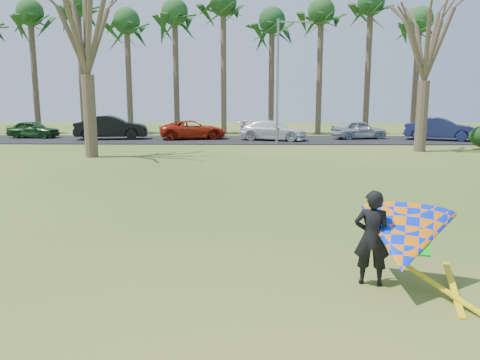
{
  "coord_description": "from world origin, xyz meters",
  "views": [
    {
      "loc": [
        0.24,
        -9.01,
        3.04
      ],
      "look_at": [
        0.0,
        2.0,
        1.1
      ],
      "focal_mm": 35.0,
      "sensor_mm": 36.0,
      "label": 1
    }
  ],
  "objects_px": {
    "car_2": "(193,130)",
    "bare_tree_left": "(84,19)",
    "streetlight": "(280,76)",
    "car_3": "(273,130)",
    "bare_tree_right": "(427,33)",
    "kite_flyer": "(402,239)",
    "car_1": "(112,127)",
    "car_4": "(359,129)",
    "car_5": "(441,129)",
    "car_0": "(33,129)"
  },
  "relations": [
    {
      "from": "car_2",
      "to": "bare_tree_left",
      "type": "bearing_deg",
      "value": 145.13
    },
    {
      "from": "streetlight",
      "to": "car_3",
      "type": "distance_m",
      "value": 4.41
    },
    {
      "from": "bare_tree_right",
      "to": "kite_flyer",
      "type": "relative_size",
      "value": 3.86
    },
    {
      "from": "car_1",
      "to": "car_3",
      "type": "distance_m",
      "value": 11.74
    },
    {
      "from": "bare_tree_right",
      "to": "car_2",
      "type": "height_order",
      "value": "bare_tree_right"
    },
    {
      "from": "bare_tree_right",
      "to": "car_4",
      "type": "bearing_deg",
      "value": 102.95
    },
    {
      "from": "car_1",
      "to": "kite_flyer",
      "type": "height_order",
      "value": "kite_flyer"
    },
    {
      "from": "car_1",
      "to": "car_3",
      "type": "height_order",
      "value": "car_1"
    },
    {
      "from": "bare_tree_left",
      "to": "car_1",
      "type": "xyz_separation_m",
      "value": [
        -1.87,
        9.98,
        -6.01
      ]
    },
    {
      "from": "bare_tree_left",
      "to": "kite_flyer",
      "type": "bearing_deg",
      "value": -57.74
    },
    {
      "from": "car_5",
      "to": "kite_flyer",
      "type": "xyz_separation_m",
      "value": [
        -11.16,
        -26.53,
        -0.01
      ]
    },
    {
      "from": "car_1",
      "to": "streetlight",
      "type": "bearing_deg",
      "value": -113.56
    },
    {
      "from": "car_1",
      "to": "bare_tree_right",
      "type": "bearing_deg",
      "value": -119.01
    },
    {
      "from": "car_0",
      "to": "car_5",
      "type": "relative_size",
      "value": 0.78
    },
    {
      "from": "bare_tree_left",
      "to": "car_3",
      "type": "distance_m",
      "value": 14.92
    },
    {
      "from": "car_3",
      "to": "car_2",
      "type": "bearing_deg",
      "value": 97.7
    },
    {
      "from": "streetlight",
      "to": "car_2",
      "type": "distance_m",
      "value": 7.84
    },
    {
      "from": "car_2",
      "to": "car_4",
      "type": "bearing_deg",
      "value": -101.13
    },
    {
      "from": "car_0",
      "to": "car_1",
      "type": "relative_size",
      "value": 0.73
    },
    {
      "from": "kite_flyer",
      "to": "bare_tree_right",
      "type": "bearing_deg",
      "value": 69.67
    },
    {
      "from": "bare_tree_left",
      "to": "car_1",
      "type": "bearing_deg",
      "value": 100.64
    },
    {
      "from": "bare_tree_left",
      "to": "streetlight",
      "type": "relative_size",
      "value": 1.21
    },
    {
      "from": "streetlight",
      "to": "car_0",
      "type": "bearing_deg",
      "value": 167.66
    },
    {
      "from": "bare_tree_left",
      "to": "car_2",
      "type": "relative_size",
      "value": 1.99
    },
    {
      "from": "car_3",
      "to": "bare_tree_right",
      "type": "bearing_deg",
      "value": -111.94
    },
    {
      "from": "bare_tree_right",
      "to": "car_2",
      "type": "xyz_separation_m",
      "value": [
        -13.95,
        7.22,
        -5.83
      ]
    },
    {
      "from": "car_4",
      "to": "bare_tree_right",
      "type": "bearing_deg",
      "value": 178.55
    },
    {
      "from": "car_1",
      "to": "car_5",
      "type": "xyz_separation_m",
      "value": [
        23.68,
        -0.3,
        -0.05
      ]
    },
    {
      "from": "bare_tree_right",
      "to": "car_1",
      "type": "distance_m",
      "value": 21.81
    },
    {
      "from": "car_1",
      "to": "car_0",
      "type": "bearing_deg",
      "value": 71.03
    },
    {
      "from": "bare_tree_left",
      "to": "car_5",
      "type": "relative_size",
      "value": 2.01
    },
    {
      "from": "bare_tree_left",
      "to": "car_5",
      "type": "xyz_separation_m",
      "value": [
        21.8,
        9.67,
        -6.06
      ]
    },
    {
      "from": "bare_tree_left",
      "to": "streetlight",
      "type": "xyz_separation_m",
      "value": [
        10.16,
        7.0,
        -2.45
      ]
    },
    {
      "from": "bare_tree_left",
      "to": "car_3",
      "type": "bearing_deg",
      "value": 43.56
    },
    {
      "from": "bare_tree_left",
      "to": "car_2",
      "type": "xyz_separation_m",
      "value": [
        4.05,
        10.22,
        -6.18
      ]
    },
    {
      "from": "streetlight",
      "to": "car_4",
      "type": "relative_size",
      "value": 1.99
    },
    {
      "from": "bare_tree_right",
      "to": "streetlight",
      "type": "height_order",
      "value": "bare_tree_right"
    },
    {
      "from": "bare_tree_left",
      "to": "kite_flyer",
      "type": "relative_size",
      "value": 4.06
    },
    {
      "from": "car_5",
      "to": "streetlight",
      "type": "bearing_deg",
      "value": 125.99
    },
    {
      "from": "bare_tree_right",
      "to": "streetlight",
      "type": "distance_m",
      "value": 9.05
    },
    {
      "from": "car_2",
      "to": "car_3",
      "type": "bearing_deg",
      "value": -111.6
    },
    {
      "from": "car_1",
      "to": "car_5",
      "type": "height_order",
      "value": "car_1"
    },
    {
      "from": "car_2",
      "to": "car_5",
      "type": "height_order",
      "value": "car_5"
    },
    {
      "from": "car_0",
      "to": "car_1",
      "type": "xyz_separation_m",
      "value": [
        6.25,
        -1.02,
        0.21
      ]
    },
    {
      "from": "streetlight",
      "to": "car_1",
      "type": "xyz_separation_m",
      "value": [
        -12.03,
        2.98,
        -3.55
      ]
    },
    {
      "from": "bare_tree_left",
      "to": "car_0",
      "type": "distance_m",
      "value": 15.02
    },
    {
      "from": "bare_tree_right",
      "to": "car_4",
      "type": "relative_size",
      "value": 2.29
    },
    {
      "from": "streetlight",
      "to": "car_1",
      "type": "distance_m",
      "value": 12.9
    },
    {
      "from": "bare_tree_right",
      "to": "car_5",
      "type": "bearing_deg",
      "value": 60.31
    },
    {
      "from": "streetlight",
      "to": "car_0",
      "type": "xyz_separation_m",
      "value": [
        -18.29,
        4.0,
        -3.76
      ]
    }
  ]
}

